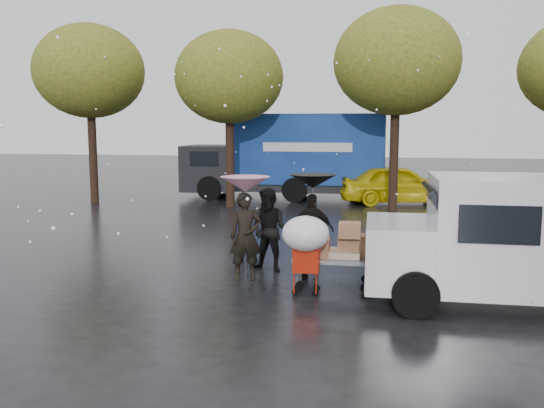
% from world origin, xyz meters
% --- Properties ---
extents(ground, '(90.00, 90.00, 0.00)m').
position_xyz_m(ground, '(0.00, 0.00, 0.00)').
color(ground, black).
rests_on(ground, ground).
extents(person_pink, '(0.73, 0.59, 1.75)m').
position_xyz_m(person_pink, '(-0.67, 0.02, 0.87)').
color(person_pink, black).
rests_on(person_pink, ground).
extents(person_middle, '(0.99, 0.85, 1.76)m').
position_xyz_m(person_middle, '(-0.32, 0.75, 0.88)').
color(person_middle, black).
rests_on(person_middle, ground).
extents(person_black, '(0.94, 0.44, 1.58)m').
position_xyz_m(person_black, '(0.51, 1.44, 0.79)').
color(person_black, black).
rests_on(person_black, ground).
extents(umbrella_pink, '(0.98, 0.98, 2.06)m').
position_xyz_m(umbrella_pink, '(-0.67, 0.02, 1.90)').
color(umbrella_pink, '#4C4C4C').
rests_on(umbrella_pink, ground).
extents(umbrella_black, '(1.04, 1.04, 2.00)m').
position_xyz_m(umbrella_black, '(0.51, 1.44, 1.85)').
color(umbrella_black, '#4C4C4C').
rests_on(umbrella_black, ground).
extents(vendor_cart, '(1.52, 0.80, 1.27)m').
position_xyz_m(vendor_cart, '(1.17, -0.20, 0.73)').
color(vendor_cart, slate).
rests_on(vendor_cart, ground).
extents(shopping_cart, '(0.84, 0.84, 1.46)m').
position_xyz_m(shopping_cart, '(0.63, -0.91, 1.06)').
color(shopping_cart, '#B31D0A').
rests_on(shopping_cart, ground).
extents(white_van, '(4.91, 2.18, 2.20)m').
position_xyz_m(white_van, '(4.31, -0.81, 1.16)').
color(white_van, silver).
rests_on(white_van, ground).
extents(blue_truck, '(8.30, 2.60, 3.50)m').
position_xyz_m(blue_truck, '(-1.61, 12.75, 1.76)').
color(blue_truck, navy).
rests_on(blue_truck, ground).
extents(box_ground_near, '(0.62, 0.57, 0.45)m').
position_xyz_m(box_ground_near, '(2.68, 1.26, 0.22)').
color(box_ground_near, brown).
rests_on(box_ground_near, ground).
extents(box_ground_far, '(0.56, 0.47, 0.39)m').
position_xyz_m(box_ground_far, '(3.12, 1.54, 0.19)').
color(box_ground_far, brown).
rests_on(box_ground_far, ground).
extents(yellow_taxi, '(4.81, 2.64, 1.55)m').
position_xyz_m(yellow_taxi, '(2.77, 11.84, 0.77)').
color(yellow_taxi, '#D9BE0B').
rests_on(yellow_taxi, ground).
extents(tree_row, '(21.60, 4.40, 7.12)m').
position_xyz_m(tree_row, '(-0.47, 10.00, 5.02)').
color(tree_row, black).
rests_on(tree_row, ground).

